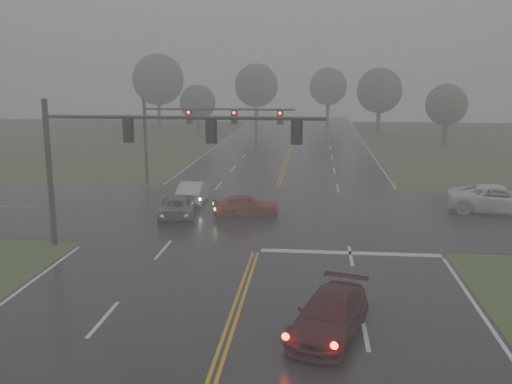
# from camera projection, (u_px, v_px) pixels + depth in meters

# --- Properties ---
(main_road) EXTENTS (18.00, 160.00, 0.02)m
(main_road) POSITION_uv_depth(u_px,v_px,m) (266.00, 221.00, 33.05)
(main_road) COLOR black
(main_road) RESTS_ON ground
(cross_street) EXTENTS (120.00, 14.00, 0.02)m
(cross_street) POSITION_uv_depth(u_px,v_px,m) (269.00, 213.00, 34.99)
(cross_street) COLOR black
(cross_street) RESTS_ON ground
(stop_bar) EXTENTS (8.50, 0.50, 0.01)m
(stop_bar) POSITION_uv_depth(u_px,v_px,m) (350.00, 253.00, 27.14)
(stop_bar) COLOR silver
(stop_bar) RESTS_ON ground
(sedan_maroon) EXTENTS (3.17, 5.04, 1.36)m
(sedan_maroon) POSITION_uv_depth(u_px,v_px,m) (329.00, 335.00, 18.74)
(sedan_maroon) COLOR #3C0B10
(sedan_maroon) RESTS_ON ground
(sedan_red) EXTENTS (4.24, 2.44, 1.36)m
(sedan_red) POSITION_uv_depth(u_px,v_px,m) (246.00, 217.00, 34.11)
(sedan_red) COLOR maroon
(sedan_red) RESTS_ON ground
(sedan_silver) EXTENTS (1.62, 4.47, 1.46)m
(sedan_silver) POSITION_uv_depth(u_px,v_px,m) (194.00, 203.00, 37.67)
(sedan_silver) COLOR silver
(sedan_silver) RESTS_ON ground
(car_grey) EXTENTS (2.80, 4.77, 1.25)m
(car_grey) POSITION_uv_depth(u_px,v_px,m) (177.00, 216.00, 34.14)
(car_grey) COLOR #575A5F
(car_grey) RESTS_ON ground
(pickup_white) EXTENTS (6.51, 3.96, 1.69)m
(pickup_white) POSITION_uv_depth(u_px,v_px,m) (499.00, 213.00, 34.98)
(pickup_white) COLOR white
(pickup_white) RESTS_ON ground
(signal_gantry_near) EXTENTS (13.55, 0.32, 7.23)m
(signal_gantry_near) POSITION_uv_depth(u_px,v_px,m) (131.00, 144.00, 27.20)
(signal_gantry_near) COLOR black
(signal_gantry_near) RESTS_ON ground
(signal_gantry_far) EXTENTS (11.58, 0.33, 6.53)m
(signal_gantry_far) POSITION_uv_depth(u_px,v_px,m) (191.00, 125.00, 43.06)
(signal_gantry_far) COLOR black
(signal_gantry_far) RESTS_ON ground
(tree_nw_a) EXTENTS (4.72, 4.72, 6.94)m
(tree_nw_a) POSITION_uv_depth(u_px,v_px,m) (198.00, 103.00, 75.17)
(tree_nw_a) COLOR #382C24
(tree_nw_a) RESTS_ON ground
(tree_ne_a) EXTENTS (6.23, 6.23, 9.15)m
(tree_ne_a) POSITION_uv_depth(u_px,v_px,m) (380.00, 91.00, 78.52)
(tree_ne_a) COLOR #382C24
(tree_ne_a) RESTS_ON ground
(tree_n_mid) EXTENTS (6.73, 6.73, 9.88)m
(tree_n_mid) POSITION_uv_depth(u_px,v_px,m) (256.00, 86.00, 88.19)
(tree_n_mid) COLOR #382C24
(tree_n_mid) RESTS_ON ground
(tree_e_near) EXTENTS (4.89, 4.89, 7.18)m
(tree_e_near) POSITION_uv_depth(u_px,v_px,m) (446.00, 105.00, 67.38)
(tree_e_near) COLOR #382C24
(tree_e_near) RESTS_ON ground
(tree_nw_b) EXTENTS (7.69, 7.69, 11.29)m
(tree_nw_b) POSITION_uv_depth(u_px,v_px,m) (158.00, 80.00, 85.68)
(tree_nw_b) COLOR #382C24
(tree_nw_b) RESTS_ON ground
(tree_n_far) EXTENTS (6.36, 6.36, 9.34)m
(tree_n_far) POSITION_uv_depth(u_px,v_px,m) (328.00, 87.00, 96.66)
(tree_n_far) COLOR #382C24
(tree_n_far) RESTS_ON ground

